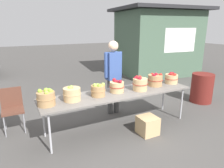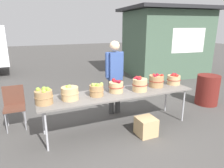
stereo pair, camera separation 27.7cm
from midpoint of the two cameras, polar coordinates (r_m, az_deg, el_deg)
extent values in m
plane|color=#474442|center=(4.32, 3.49, -11.94)|extent=(40.00, 40.00, 0.00)
cube|color=slate|center=(4.03, 3.67, -2.67)|extent=(3.10, 0.76, 0.03)
cylinder|color=#B2B2B7|center=(3.53, -15.79, -12.77)|extent=(0.04, 0.04, 0.72)
cylinder|color=#B2B2B7|center=(4.74, 21.00, -5.67)|extent=(0.04, 0.04, 0.72)
cylinder|color=#B2B2B7|center=(4.07, -17.00, -8.89)|extent=(0.04, 0.04, 0.72)
cylinder|color=#B2B2B7|center=(5.15, 16.40, -3.52)|extent=(0.04, 0.04, 0.72)
cylinder|color=#A87F51|center=(3.57, -16.50, -3.59)|extent=(0.29, 0.29, 0.23)
torus|color=#A87F51|center=(3.57, -16.52, -3.42)|extent=(0.31, 0.31, 0.01)
sphere|color=#8CB738|center=(3.57, -18.06, -1.47)|extent=(0.07, 0.07, 0.07)
sphere|color=#9EC647|center=(3.46, -16.43, -1.98)|extent=(0.07, 0.07, 0.07)
sphere|color=#8CB738|center=(3.59, -16.49, -1.32)|extent=(0.08, 0.08, 0.08)
sphere|color=#8CB738|center=(3.55, -15.31, -1.60)|extent=(0.08, 0.08, 0.08)
sphere|color=#7AA833|center=(3.61, -15.65, -1.37)|extent=(0.08, 0.08, 0.08)
cylinder|color=tan|center=(3.67, -9.63, -2.64)|extent=(0.30, 0.30, 0.23)
torus|color=tan|center=(3.66, -9.64, -2.47)|extent=(0.32, 0.32, 0.01)
sphere|color=#7AA833|center=(3.64, -9.77, -1.10)|extent=(0.07, 0.07, 0.07)
sphere|color=#9EC647|center=(3.62, -9.99, -0.99)|extent=(0.08, 0.08, 0.08)
sphere|color=#8CB738|center=(3.66, -10.28, -0.92)|extent=(0.08, 0.08, 0.08)
sphere|color=#9EC647|center=(3.62, -9.79, -0.70)|extent=(0.07, 0.07, 0.07)
cylinder|color=#A87F51|center=(3.82, -2.30, -1.84)|extent=(0.26, 0.26, 0.21)
torus|color=#A87F51|center=(3.82, -2.30, -1.69)|extent=(0.28, 0.28, 0.01)
sphere|color=#9EC647|center=(3.74, -3.15, -0.34)|extent=(0.07, 0.07, 0.07)
sphere|color=#9EC647|center=(3.78, -2.46, -0.31)|extent=(0.07, 0.07, 0.07)
sphere|color=#9EC647|center=(3.78, -3.31, -0.19)|extent=(0.06, 0.06, 0.06)
sphere|color=#9EC647|center=(3.77, -1.27, -0.52)|extent=(0.07, 0.07, 0.07)
sphere|color=#7AA833|center=(3.74, -1.98, -0.46)|extent=(0.08, 0.08, 0.08)
sphere|color=#9EC647|center=(3.78, -0.88, -0.08)|extent=(0.07, 0.07, 0.07)
cylinder|color=tan|center=(4.03, 3.12, -0.89)|extent=(0.28, 0.28, 0.21)
torus|color=maroon|center=(4.03, 3.12, -0.74)|extent=(0.30, 0.30, 0.01)
sphere|color=maroon|center=(4.06, 2.41, 1.11)|extent=(0.07, 0.07, 0.07)
sphere|color=#B22319|center=(3.99, 3.11, 0.32)|extent=(0.08, 0.08, 0.08)
sphere|color=maroon|center=(3.99, 3.27, 0.61)|extent=(0.07, 0.07, 0.07)
sphere|color=maroon|center=(4.01, 2.65, 0.51)|extent=(0.07, 0.07, 0.07)
sphere|color=maroon|center=(3.93, 4.05, 0.57)|extent=(0.07, 0.07, 0.07)
sphere|color=maroon|center=(4.04, 4.09, 0.61)|extent=(0.08, 0.08, 0.08)
cylinder|color=tan|center=(4.16, 9.72, -0.26)|extent=(0.29, 0.29, 0.25)
torus|color=maroon|center=(4.16, 9.72, -0.10)|extent=(0.31, 0.31, 0.01)
sphere|color=maroon|center=(4.11, 9.18, 1.43)|extent=(0.07, 0.07, 0.07)
sphere|color=maroon|center=(4.14, 8.40, 1.48)|extent=(0.07, 0.07, 0.07)
sphere|color=#B22319|center=(4.19, 9.71, 1.76)|extent=(0.07, 0.07, 0.07)
sphere|color=maroon|center=(4.16, 8.88, 1.76)|extent=(0.08, 0.08, 0.08)
sphere|color=#B22319|center=(4.18, 9.51, 1.64)|extent=(0.07, 0.07, 0.07)
sphere|color=maroon|center=(4.06, 9.57, 1.30)|extent=(0.07, 0.07, 0.07)
sphere|color=#B22319|center=(4.11, 9.72, 1.47)|extent=(0.08, 0.08, 0.08)
cylinder|color=#A87F51|center=(4.53, 14.05, 0.79)|extent=(0.31, 0.31, 0.24)
torus|color=maroon|center=(4.53, 14.06, 0.94)|extent=(0.33, 0.33, 0.01)
sphere|color=maroon|center=(4.40, 13.83, 2.11)|extent=(0.06, 0.06, 0.06)
sphere|color=#B22319|center=(4.58, 13.34, 2.45)|extent=(0.07, 0.07, 0.07)
sphere|color=#B22319|center=(4.51, 15.59, 2.24)|extent=(0.08, 0.08, 0.08)
sphere|color=maroon|center=(4.42, 13.62, 2.20)|extent=(0.07, 0.07, 0.07)
sphere|color=#B22319|center=(4.55, 14.68, 2.25)|extent=(0.07, 0.07, 0.07)
sphere|color=maroon|center=(4.50, 14.29, 2.50)|extent=(0.07, 0.07, 0.07)
cylinder|color=tan|center=(4.82, 18.52, 1.09)|extent=(0.28, 0.28, 0.21)
torus|color=maroon|center=(4.81, 18.54, 1.21)|extent=(0.30, 0.30, 0.01)
sphere|color=maroon|center=(4.76, 17.98, 2.22)|extent=(0.07, 0.07, 0.07)
sphere|color=#B22319|center=(4.71, 19.28, 2.10)|extent=(0.07, 0.07, 0.07)
sphere|color=#B22319|center=(4.72, 18.70, 2.21)|extent=(0.06, 0.06, 0.06)
sphere|color=maroon|center=(4.85, 18.96, 2.55)|extent=(0.07, 0.07, 0.07)
sphere|color=maroon|center=(4.75, 18.24, 2.29)|extent=(0.07, 0.07, 0.07)
sphere|color=maroon|center=(4.79, 18.48, 2.52)|extent=(0.08, 0.08, 0.08)
sphere|color=#B22319|center=(4.78, 19.48, 2.19)|extent=(0.06, 0.06, 0.06)
cylinder|color=#3F3F3F|center=(4.85, 3.25, -3.36)|extent=(0.12, 0.12, 0.83)
cylinder|color=#3F3F3F|center=(4.77, 1.42, -3.66)|extent=(0.12, 0.12, 0.83)
cube|color=#334C8C|center=(4.62, 2.45, 5.06)|extent=(0.32, 0.24, 0.63)
sphere|color=beige|center=(4.55, 2.51, 10.61)|extent=(0.23, 0.23, 0.23)
cylinder|color=#334C8C|center=(4.70, 4.43, 5.65)|extent=(0.09, 0.09, 0.56)
cylinder|color=#334C8C|center=(4.53, 0.40, 5.31)|extent=(0.09, 0.09, 0.56)
cube|color=black|center=(9.96, -27.20, 11.68)|extent=(0.14, 1.76, 0.80)
cube|color=#47604C|center=(9.11, 15.52, 10.88)|extent=(3.24, 2.70, 2.60)
cube|color=#262628|center=(9.10, 16.20, 19.55)|extent=(3.79, 3.25, 0.12)
cube|color=white|center=(8.28, 21.59, 11.29)|extent=(1.40, 0.19, 0.90)
cube|color=brown|center=(4.47, -24.10, -6.21)|extent=(0.40, 0.40, 0.04)
cube|color=brown|center=(4.57, -24.40, -2.84)|extent=(0.40, 0.03, 0.40)
cylinder|color=gray|center=(4.41, -26.00, -10.00)|extent=(0.02, 0.02, 0.42)
cylinder|color=gray|center=(4.40, -21.54, -9.55)|extent=(0.02, 0.02, 0.42)
cylinder|color=gray|center=(4.72, -25.84, -8.27)|extent=(0.02, 0.02, 0.42)
cylinder|color=gray|center=(4.71, -21.70, -7.85)|extent=(0.02, 0.02, 0.42)
cylinder|color=maroon|center=(6.00, 26.44, -1.48)|extent=(0.57, 0.57, 0.79)
cube|color=tan|center=(4.03, 11.51, -11.63)|extent=(0.35, 0.35, 0.35)
camera|label=1|loc=(0.14, -88.13, 0.54)|focal=32.55mm
camera|label=2|loc=(0.14, 91.87, -0.54)|focal=32.55mm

